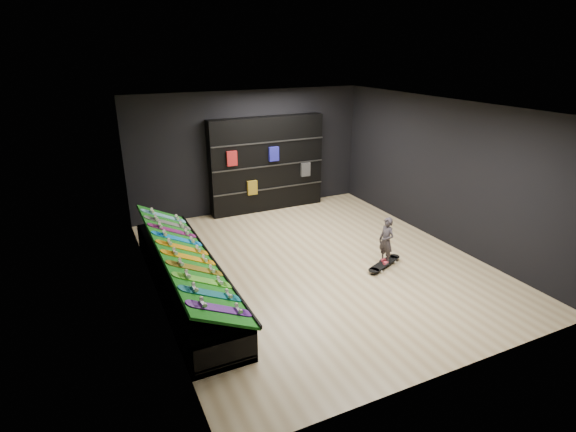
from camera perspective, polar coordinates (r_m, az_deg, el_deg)
name	(u,v)px	position (r m, az deg, el deg)	size (l,w,h in m)	color
floor	(315,263)	(8.83, 3.51, -6.00)	(6.00, 7.00, 0.01)	tan
ceiling	(319,107)	(7.95, 3.99, 13.69)	(6.00, 7.00, 0.01)	white
wall_back	(250,152)	(11.35, -4.90, 8.12)	(6.00, 0.02, 3.00)	black
wall_front	(461,271)	(5.69, 21.08, -6.49)	(6.00, 0.02, 3.00)	black
wall_left	(150,214)	(7.36, -17.17, 0.19)	(0.02, 7.00, 3.00)	black
wall_right	(442,172)	(10.02, 19.00, 5.35)	(0.02, 7.00, 3.00)	black
display_rack	(185,279)	(7.93, -12.99, -7.80)	(0.90, 4.50, 0.50)	black
turf_ramp	(185,254)	(7.74, -12.91, -4.73)	(1.00, 4.50, 0.04)	#0E5A0F
back_shelving	(267,164)	(11.40, -2.70, 6.59)	(2.96, 0.35, 2.37)	black
floor_skateboard	(384,265)	(8.86, 12.13, -6.06)	(0.98, 0.22, 0.09)	black
child	(386,250)	(8.72, 12.28, -4.18)	(0.21, 0.15, 0.55)	black
display_board_0	(220,309)	(6.10, -8.65, -11.54)	(0.98, 0.22, 0.09)	purple
display_board_1	(211,294)	(6.45, -9.77, -9.68)	(0.98, 0.22, 0.09)	#0C8C99
display_board_2	(203,280)	(6.80, -10.77, -8.02)	(0.98, 0.22, 0.09)	green
display_board_3	(196,268)	(7.17, -11.66, -6.52)	(0.98, 0.22, 0.09)	yellow
display_board_4	(189,257)	(7.54, -12.46, -5.16)	(0.98, 0.22, 0.09)	yellow
display_board_5	(183,248)	(7.92, -13.18, -3.93)	(0.98, 0.22, 0.09)	orange
display_board_6	(178,239)	(8.30, -13.84, -2.81)	(0.98, 0.22, 0.09)	blue
display_board_7	(173,230)	(8.68, -14.43, -1.79)	(0.98, 0.22, 0.09)	#2626BF
display_board_8	(168,223)	(9.07, -14.97, -0.86)	(0.98, 0.22, 0.09)	black
display_board_9	(164,216)	(9.46, -15.47, 0.00)	(0.98, 0.22, 0.09)	#0CB2E5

